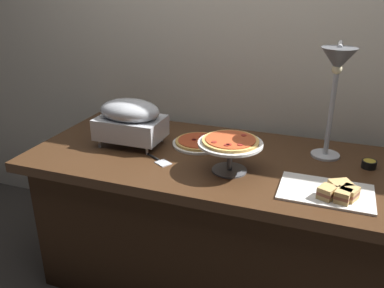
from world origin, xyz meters
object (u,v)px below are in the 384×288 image
(heat_lamp, at_px, (336,73))
(serving_spatula, at_px, (158,160))
(sandwich_platter, at_px, (333,192))
(pizza_plate_center, at_px, (230,145))
(pizza_plate_front, at_px, (199,142))
(sauce_cup_near, at_px, (369,164))
(chafing_dish, at_px, (130,120))

(heat_lamp, relative_size, serving_spatula, 3.48)
(heat_lamp, xyz_separation_m, serving_spatula, (-0.76, -0.21, -0.44))
(sandwich_platter, bearing_deg, heat_lamp, 100.05)
(pizza_plate_center, xyz_separation_m, sandwich_platter, (0.46, -0.08, -0.11))
(heat_lamp, height_order, sandwich_platter, heat_lamp)
(heat_lamp, bearing_deg, pizza_plate_center, -153.58)
(pizza_plate_center, height_order, sandwich_platter, pizza_plate_center)
(pizza_plate_front, relative_size, sauce_cup_near, 4.19)
(chafing_dish, bearing_deg, sandwich_platter, -11.30)
(chafing_dish, distance_m, pizza_plate_center, 0.59)
(pizza_plate_front, height_order, serving_spatula, pizza_plate_front)
(heat_lamp, bearing_deg, chafing_dish, -175.66)
(chafing_dish, height_order, sandwich_platter, chafing_dish)
(serving_spatula, bearing_deg, pizza_plate_center, 1.80)
(pizza_plate_front, bearing_deg, serving_spatula, -114.61)
(sandwich_platter, xyz_separation_m, serving_spatula, (-0.81, 0.07, -0.02))
(chafing_dish, xyz_separation_m, serving_spatula, (0.22, -0.14, -0.14))
(sandwich_platter, bearing_deg, sauce_cup_near, 65.96)
(serving_spatula, bearing_deg, heat_lamp, 15.63)
(chafing_dish, height_order, pizza_plate_center, chafing_dish)
(heat_lamp, xyz_separation_m, sauce_cup_near, (0.20, 0.05, -0.42))
(pizza_plate_front, xyz_separation_m, serving_spatula, (-0.12, -0.26, -0.01))
(pizza_plate_front, distance_m, serving_spatula, 0.29)
(pizza_plate_front, height_order, pizza_plate_center, pizza_plate_center)
(chafing_dish, bearing_deg, sauce_cup_near, 6.26)
(heat_lamp, distance_m, serving_spatula, 0.91)
(pizza_plate_center, height_order, serving_spatula, pizza_plate_center)
(heat_lamp, bearing_deg, pizza_plate_front, 175.79)
(heat_lamp, distance_m, sauce_cup_near, 0.47)
(heat_lamp, height_order, pizza_plate_front, heat_lamp)
(chafing_dish, relative_size, pizza_plate_front, 1.22)
(heat_lamp, relative_size, pizza_plate_front, 2.01)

